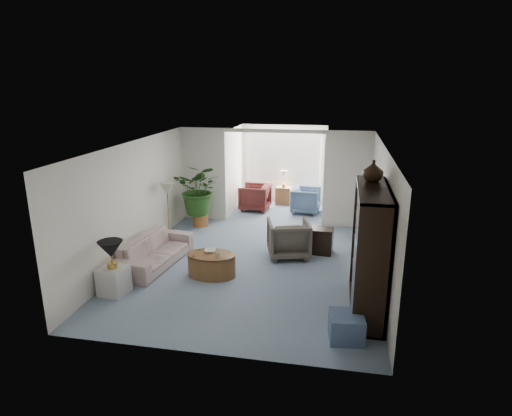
% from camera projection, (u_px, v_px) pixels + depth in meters
% --- Properties ---
extents(floor, '(6.00, 6.00, 0.00)m').
position_uv_depth(floor, '(250.00, 268.00, 8.96)').
color(floor, '#7C8EA4').
rests_on(floor, ground).
extents(sunroom_floor, '(2.60, 2.60, 0.00)m').
position_uv_depth(sunroom_floor, '(279.00, 211.00, 12.82)').
color(sunroom_floor, '#7C8EA4').
rests_on(sunroom_floor, ground).
extents(back_pier_left, '(1.20, 0.12, 2.50)m').
position_uv_depth(back_pier_left, '(204.00, 174.00, 11.78)').
color(back_pier_left, white).
rests_on(back_pier_left, ground).
extents(back_pier_right, '(1.20, 0.12, 2.50)m').
position_uv_depth(back_pier_right, '(347.00, 180.00, 11.09)').
color(back_pier_right, white).
rests_on(back_pier_right, ground).
extents(back_header, '(2.60, 0.12, 0.10)m').
position_uv_depth(back_header, '(274.00, 131.00, 11.10)').
color(back_header, white).
rests_on(back_header, back_pier_left).
extents(window_pane, '(2.20, 0.02, 1.50)m').
position_uv_depth(window_pane, '(284.00, 158.00, 13.44)').
color(window_pane, white).
extents(window_blinds, '(2.20, 0.02, 1.50)m').
position_uv_depth(window_blinds, '(284.00, 158.00, 13.42)').
color(window_blinds, white).
extents(framed_picture, '(0.04, 0.50, 0.40)m').
position_uv_depth(framed_picture, '(382.00, 194.00, 7.94)').
color(framed_picture, '#B0A18D').
extents(sofa, '(1.03, 2.12, 0.60)m').
position_uv_depth(sofa, '(155.00, 251.00, 9.03)').
color(sofa, beige).
rests_on(sofa, ground).
extents(end_table, '(0.50, 0.50, 0.50)m').
position_uv_depth(end_table, '(114.00, 281.00, 7.81)').
color(end_table, beige).
rests_on(end_table, ground).
extents(table_lamp, '(0.44, 0.44, 0.30)m').
position_uv_depth(table_lamp, '(111.00, 249.00, 7.64)').
color(table_lamp, black).
rests_on(table_lamp, end_table).
extents(floor_lamp, '(0.36, 0.36, 0.28)m').
position_uv_depth(floor_lamp, '(167.00, 189.00, 10.24)').
color(floor_lamp, beige).
rests_on(floor_lamp, ground).
extents(coffee_table, '(1.14, 1.14, 0.45)m').
position_uv_depth(coffee_table, '(212.00, 265.00, 8.53)').
color(coffee_table, brown).
rests_on(coffee_table, ground).
extents(coffee_bowl, '(0.26, 0.26, 0.05)m').
position_uv_depth(coffee_bowl, '(210.00, 251.00, 8.56)').
color(coffee_bowl, white).
rests_on(coffee_bowl, coffee_table).
extents(coffee_cup, '(0.12, 0.12, 0.09)m').
position_uv_depth(coffee_cup, '(217.00, 254.00, 8.33)').
color(coffee_cup, beige).
rests_on(coffee_cup, coffee_table).
extents(wingback_chair, '(1.06, 1.08, 0.81)m').
position_uv_depth(wingback_chair, '(289.00, 238.00, 9.45)').
color(wingback_chair, '#5D5649').
rests_on(wingback_chair, ground).
extents(side_table_dark, '(0.51, 0.42, 0.57)m').
position_uv_depth(side_table_dark, '(322.00, 241.00, 9.63)').
color(side_table_dark, black).
rests_on(side_table_dark, ground).
extents(entertainment_cabinet, '(0.50, 1.87, 2.08)m').
position_uv_depth(entertainment_cabinet, '(369.00, 251.00, 7.07)').
color(entertainment_cabinet, black).
rests_on(entertainment_cabinet, ground).
extents(cabinet_urn, '(0.34, 0.34, 0.35)m').
position_uv_depth(cabinet_urn, '(373.00, 171.00, 7.20)').
color(cabinet_urn, black).
rests_on(cabinet_urn, entertainment_cabinet).
extents(ottoman, '(0.55, 0.55, 0.40)m').
position_uv_depth(ottoman, '(346.00, 327.00, 6.44)').
color(ottoman, slate).
rests_on(ottoman, ground).
extents(plant_pot, '(0.40, 0.40, 0.32)m').
position_uv_depth(plant_pot, '(201.00, 220.00, 11.50)').
color(plant_pot, '#A4612F').
rests_on(plant_pot, ground).
extents(house_plant, '(1.20, 1.04, 1.34)m').
position_uv_depth(house_plant, '(199.00, 189.00, 11.27)').
color(house_plant, '#26521C').
rests_on(house_plant, plant_pot).
extents(sunroom_chair_blue, '(0.84, 0.82, 0.73)m').
position_uv_depth(sunroom_chair_blue, '(306.00, 200.00, 12.58)').
color(sunroom_chair_blue, slate).
rests_on(sunroom_chair_blue, ground).
extents(sunroom_chair_maroon, '(0.88, 0.86, 0.76)m').
position_uv_depth(sunroom_chair_maroon, '(255.00, 197.00, 12.85)').
color(sunroom_chair_maroon, maroon).
rests_on(sunroom_chair_maroon, ground).
extents(sunroom_table, '(0.47, 0.37, 0.55)m').
position_uv_depth(sunroom_table, '(283.00, 196.00, 13.45)').
color(sunroom_table, brown).
rests_on(sunroom_table, ground).
extents(shelf_clutter, '(0.30, 1.06, 0.61)m').
position_uv_depth(shelf_clutter, '(368.00, 233.00, 6.86)').
color(shelf_clutter, '#3F3C3A').
rests_on(shelf_clutter, entertainment_cabinet).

